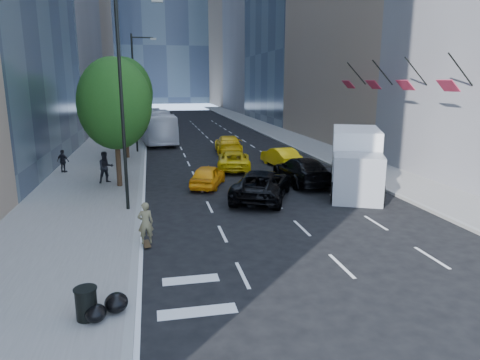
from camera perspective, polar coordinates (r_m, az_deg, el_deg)
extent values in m
plane|color=black|center=(18.57, 5.33, -6.61)|extent=(160.00, 160.00, 0.00)
cube|color=slate|center=(47.26, -16.29, 5.00)|extent=(6.00, 120.00, 0.15)
cube|color=slate|center=(49.50, 6.29, 5.78)|extent=(4.00, 120.00, 0.15)
cube|color=gray|center=(119.38, 1.70, 22.02)|extent=(20.00, 24.00, 50.00)
cylinder|color=black|center=(20.77, -15.48, 9.60)|extent=(0.16, 0.16, 10.00)
cube|color=#99998C|center=(21.01, -10.99, 22.46)|extent=(0.50, 0.22, 0.15)
cylinder|color=black|center=(38.74, -13.90, 11.04)|extent=(0.16, 0.16, 10.00)
cylinder|color=black|center=(38.88, -12.90, 18.04)|extent=(1.80, 0.12, 0.12)
cube|color=#99998C|center=(38.87, -11.50, 17.96)|extent=(0.50, 0.22, 0.15)
cylinder|color=black|center=(26.17, -15.92, 2.61)|extent=(0.30, 0.30, 3.15)
ellipsoid|color=#16380F|center=(25.81, -16.37, 9.74)|extent=(4.20, 4.20, 5.25)
cylinder|color=black|center=(36.02, -14.88, 5.57)|extent=(0.30, 0.30, 3.38)
ellipsoid|color=#16380F|center=(35.77, -15.21, 11.12)|extent=(4.50, 4.50, 5.62)
cylinder|color=black|center=(48.96, -14.12, 7.20)|extent=(0.30, 0.30, 2.93)
ellipsoid|color=#16380F|center=(48.77, -14.32, 10.73)|extent=(3.90, 3.90, 4.88)
cylinder|color=black|center=(56.82, -13.08, 9.15)|extent=(0.14, 0.14, 5.20)
imported|color=black|center=(56.75, -13.17, 10.77)|extent=(2.48, 0.53, 1.00)
cylinder|color=black|center=(26.40, 27.33, 12.97)|extent=(1.75, 0.08, 1.75)
cube|color=#AC2741|center=(26.00, 26.00, 11.24)|extent=(0.64, 1.30, 0.64)
cylinder|color=black|center=(29.65, 22.41, 13.27)|extent=(1.75, 0.08, 1.75)
cube|color=#AC2741|center=(29.28, 21.19, 11.72)|extent=(0.64, 1.30, 0.64)
cylinder|color=black|center=(33.05, 18.47, 13.44)|extent=(1.75, 0.08, 1.75)
cube|color=#AC2741|center=(32.73, 17.36, 12.04)|extent=(0.64, 1.30, 0.64)
cylinder|color=black|center=(36.58, 15.28, 13.54)|extent=(1.75, 0.08, 1.75)
cube|color=#AC2741|center=(36.29, 14.26, 12.26)|extent=(0.64, 1.30, 0.64)
imported|color=#6D6644|center=(16.83, -12.47, -5.99)|extent=(0.65, 0.47, 1.65)
imported|color=black|center=(23.09, 2.94, -0.61)|extent=(4.74, 6.27, 1.58)
imported|color=black|center=(26.85, 8.18, 1.26)|extent=(2.46, 5.69, 1.63)
imported|color=#FFA10D|center=(25.83, -4.31, 0.56)|extent=(2.86, 4.23, 1.34)
imported|color=yellow|center=(32.28, 5.41, 3.11)|extent=(2.11, 4.49, 1.42)
imported|color=#DEBB0B|center=(30.75, -0.83, 2.63)|extent=(3.12, 5.25, 1.37)
imported|color=yellow|center=(38.18, -1.58, 4.81)|extent=(2.69, 5.59, 1.57)
imported|color=white|center=(46.26, -11.26, 7.10)|extent=(4.21, 12.26, 3.35)
cube|color=white|center=(26.68, 15.09, 3.49)|extent=(4.42, 5.65, 2.94)
cube|color=gray|center=(23.18, 15.41, 0.17)|extent=(3.17, 3.01, 2.51)
cylinder|color=black|center=(22.88, 12.50, -1.67)|extent=(0.79, 1.15, 1.09)
cylinder|color=black|center=(23.02, 18.20, -1.92)|extent=(0.79, 1.15, 1.09)
cylinder|color=black|center=(28.62, 12.46, 1.26)|extent=(0.79, 1.15, 1.09)
cylinder|color=black|center=(28.74, 17.03, 1.04)|extent=(0.79, 1.15, 1.09)
imported|color=black|center=(27.33, -17.47, 1.63)|extent=(1.14, 1.03, 1.92)
imported|color=black|center=(31.52, -22.52, 2.34)|extent=(0.98, 0.78, 1.56)
cylinder|color=black|center=(12.24, -19.80, -15.30)|extent=(0.55, 0.55, 0.83)
ellipsoid|color=black|center=(12.39, -16.17, -15.43)|extent=(0.63, 0.69, 0.53)
ellipsoid|color=black|center=(12.12, -18.70, -16.48)|extent=(0.55, 0.60, 0.47)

